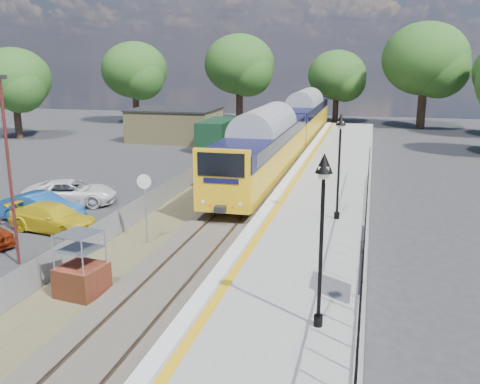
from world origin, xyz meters
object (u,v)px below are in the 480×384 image
(victorian_lamp_south, at_px, (323,201))
(speed_sign, at_px, (145,196))
(car_blue, at_px, (41,208))
(train, at_px, (289,127))
(victorian_lamp_north, at_px, (340,142))
(carpark_lamp, at_px, (8,160))
(car_yellow, at_px, (53,218))
(car_white, at_px, (70,193))
(brick_plinth, at_px, (81,266))

(victorian_lamp_south, bearing_deg, speed_sign, 137.96)
(speed_sign, height_order, car_blue, speed_sign)
(victorian_lamp_south, xyz_separation_m, train, (-5.50, 30.61, -1.96))
(train, relative_size, car_blue, 9.68)
(victorian_lamp_south, height_order, victorian_lamp_north, same)
(carpark_lamp, height_order, car_blue, carpark_lamp)
(victorian_lamp_north, bearing_deg, train, 104.42)
(car_yellow, bearing_deg, speed_sign, -87.91)
(speed_sign, distance_m, car_white, 8.43)
(train, xyz_separation_m, brick_plinth, (-2.50, -28.69, -1.27))
(speed_sign, height_order, car_yellow, speed_sign)
(victorian_lamp_north, height_order, car_yellow, victorian_lamp_north)
(train, height_order, car_blue, train)
(brick_plinth, distance_m, speed_sign, 5.40)
(car_white, bearing_deg, carpark_lamp, -179.17)
(victorian_lamp_south, relative_size, car_blue, 1.09)
(speed_sign, bearing_deg, train, 77.45)
(train, xyz_separation_m, speed_sign, (-2.50, -23.39, -0.22))
(brick_plinth, distance_m, car_yellow, 7.74)
(train, bearing_deg, brick_plinth, -94.98)
(victorian_lamp_north, height_order, brick_plinth, victorian_lamp_north)
(speed_sign, bearing_deg, victorian_lamp_north, 13.22)
(carpark_lamp, xyz_separation_m, car_white, (-2.73, 8.33, -3.39))
(brick_plinth, bearing_deg, carpark_lamp, 152.96)
(car_white, bearing_deg, train, -43.73)
(brick_plinth, height_order, car_white, brick_plinth)
(victorian_lamp_south, xyz_separation_m, car_white, (-14.62, 12.23, -3.62))
(victorian_lamp_south, bearing_deg, car_white, 140.08)
(train, bearing_deg, car_yellow, -108.05)
(car_blue, height_order, car_yellow, car_blue)
(brick_plinth, xyz_separation_m, speed_sign, (-0.00, 5.29, 1.05))
(brick_plinth, height_order, speed_sign, speed_sign)
(car_white, bearing_deg, speed_sign, -144.52)
(victorian_lamp_south, bearing_deg, train, 100.19)
(speed_sign, bearing_deg, brick_plinth, -96.45)
(carpark_lamp, bearing_deg, car_white, 108.17)
(brick_plinth, distance_m, carpark_lamp, 5.29)
(victorian_lamp_north, bearing_deg, car_white, 171.20)
(carpark_lamp, relative_size, car_blue, 1.70)
(car_blue, relative_size, car_yellow, 0.96)
(train, relative_size, car_white, 8.34)
(victorian_lamp_north, distance_m, car_yellow, 13.39)
(train, height_order, brick_plinth, train)
(car_white, bearing_deg, car_blue, 168.42)
(train, relative_size, car_yellow, 9.32)
(train, distance_m, car_white, 20.58)
(speed_sign, relative_size, carpark_lamp, 0.43)
(brick_plinth, bearing_deg, victorian_lamp_north, 46.01)
(car_blue, bearing_deg, brick_plinth, -132.63)
(carpark_lamp, bearing_deg, car_yellow, 104.31)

